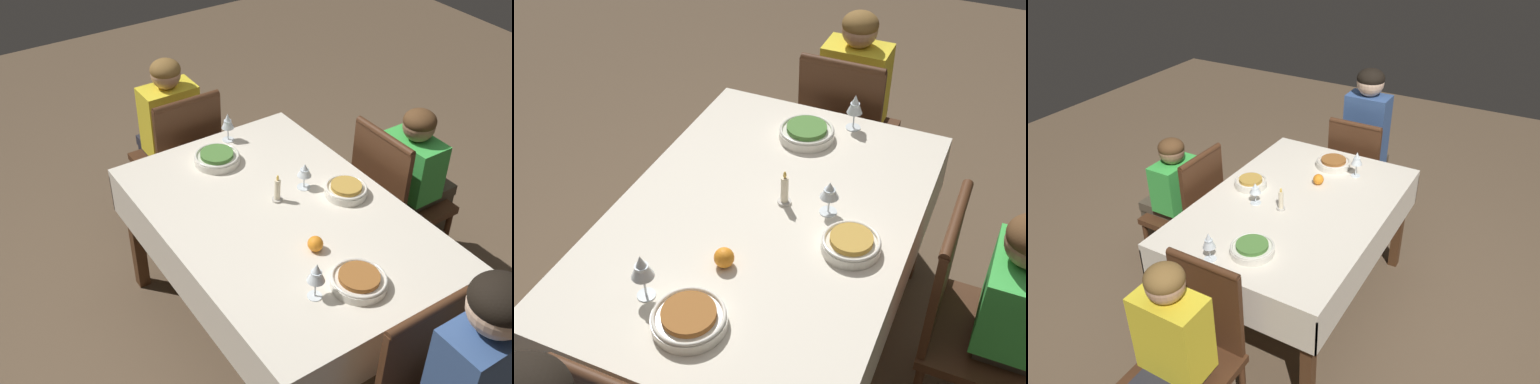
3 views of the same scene
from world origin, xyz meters
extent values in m
plane|color=brown|center=(0.00, 0.00, 0.00)|extent=(8.00, 8.00, 0.00)
cube|color=silver|center=(0.00, 0.00, 0.72)|extent=(1.47, 1.01, 0.04)
cube|color=silver|center=(0.00, 0.50, 0.60)|extent=(1.47, 0.01, 0.21)
cube|color=silver|center=(0.00, -0.50, 0.60)|extent=(1.47, 0.01, 0.21)
cube|color=silver|center=(-0.73, 0.00, 0.60)|extent=(0.01, 1.01, 0.21)
cube|color=#4C2D19|center=(-0.66, 0.43, 0.35)|extent=(0.06, 0.06, 0.70)
cube|color=#4C2D19|center=(-0.66, -0.43, 0.35)|extent=(0.06, 0.06, 0.70)
cube|color=#472816|center=(-0.06, 0.81, 0.42)|extent=(0.41, 0.41, 0.04)
cube|color=#472816|center=(-0.06, 0.62, 0.67)|extent=(0.38, 0.03, 0.46)
cylinder|color=#472816|center=(-0.06, 0.62, 0.90)|extent=(0.37, 0.04, 0.04)
cylinder|color=#472816|center=(-0.24, 0.63, 0.20)|extent=(0.03, 0.03, 0.40)
cube|color=#472816|center=(-1.04, -0.01, 0.42)|extent=(0.41, 0.41, 0.04)
cube|color=#472816|center=(-0.85, -0.01, 0.67)|extent=(0.03, 0.38, 0.46)
cylinder|color=#472816|center=(-0.85, -0.01, 0.90)|extent=(0.04, 0.37, 0.04)
cylinder|color=#472816|center=(-1.22, 0.17, 0.20)|extent=(0.03, 0.03, 0.40)
cylinder|color=#472816|center=(-1.22, -0.19, 0.20)|extent=(0.03, 0.03, 0.40)
cylinder|color=#472816|center=(-0.86, 0.17, 0.20)|extent=(0.03, 0.03, 0.40)
cylinder|color=#472816|center=(-0.86, -0.19, 0.20)|extent=(0.03, 0.03, 0.40)
cube|color=green|center=(-0.06, 0.84, 0.65)|extent=(0.30, 0.18, 0.31)
cube|color=#282833|center=(-1.24, -0.01, 0.22)|extent=(0.14, 0.22, 0.44)
cube|color=#282833|center=(-1.16, -0.01, 0.47)|extent=(0.31, 0.24, 0.06)
cube|color=yellow|center=(-1.07, -0.01, 0.69)|extent=(0.18, 0.30, 0.38)
sphere|color=tan|center=(-1.07, -0.01, 0.96)|extent=(0.16, 0.16, 0.16)
ellipsoid|color=brown|center=(-1.07, -0.01, 0.99)|extent=(0.16, 0.16, 0.11)
cylinder|color=silver|center=(0.51, 0.00, 0.75)|extent=(0.22, 0.22, 0.04)
torus|color=silver|center=(0.51, 0.00, 0.78)|extent=(0.21, 0.21, 0.01)
cylinder|color=#995B28|center=(0.51, 0.00, 0.78)|extent=(0.16, 0.16, 0.02)
cylinder|color=white|center=(0.46, -0.17, 0.74)|extent=(0.06, 0.06, 0.00)
cylinder|color=white|center=(0.46, -0.17, 0.78)|extent=(0.01, 0.01, 0.08)
cone|color=white|center=(0.46, -0.17, 0.86)|extent=(0.07, 0.07, 0.08)
cylinder|color=white|center=(0.46, -0.17, 0.84)|extent=(0.04, 0.04, 0.04)
cylinder|color=silver|center=(0.04, 0.33, 0.75)|extent=(0.19, 0.19, 0.04)
torus|color=silver|center=(0.04, 0.33, 0.78)|extent=(0.19, 0.19, 0.01)
cylinder|color=gold|center=(0.04, 0.33, 0.78)|extent=(0.14, 0.14, 0.02)
cylinder|color=white|center=(-0.11, 0.20, 0.74)|extent=(0.06, 0.06, 0.00)
cylinder|color=white|center=(-0.11, 0.20, 0.77)|extent=(0.01, 0.01, 0.06)
cone|color=white|center=(-0.11, 0.20, 0.83)|extent=(0.07, 0.07, 0.06)
cylinder|color=white|center=(-0.11, 0.20, 0.82)|extent=(0.04, 0.04, 0.03)
cylinder|color=silver|center=(-0.51, -0.03, 0.75)|extent=(0.22, 0.22, 0.04)
torus|color=silver|center=(-0.51, -0.03, 0.78)|extent=(0.22, 0.22, 0.01)
cylinder|color=#4C7F38|center=(-0.51, -0.03, 0.78)|extent=(0.16, 0.16, 0.02)
cylinder|color=white|center=(-0.65, 0.12, 0.74)|extent=(0.06, 0.06, 0.00)
cylinder|color=white|center=(-0.65, 0.12, 0.77)|extent=(0.01, 0.01, 0.07)
cone|color=white|center=(-0.65, 0.12, 0.85)|extent=(0.06, 0.06, 0.08)
cylinder|color=white|center=(-0.65, 0.12, 0.83)|extent=(0.04, 0.04, 0.04)
cylinder|color=beige|center=(-0.10, 0.04, 0.74)|extent=(0.05, 0.05, 0.01)
cylinder|color=beige|center=(-0.10, 0.04, 0.80)|extent=(0.03, 0.03, 0.10)
ellipsoid|color=#F9C64C|center=(-0.10, 0.04, 0.86)|extent=(0.01, 0.01, 0.03)
sphere|color=orange|center=(0.26, -0.02, 0.77)|extent=(0.07, 0.07, 0.07)
camera|label=1|loc=(1.76, -1.27, 2.49)|focal=45.00mm
camera|label=2|loc=(1.50, 0.68, 2.18)|focal=45.00mm
camera|label=3|loc=(-2.12, -1.13, 2.25)|focal=35.00mm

